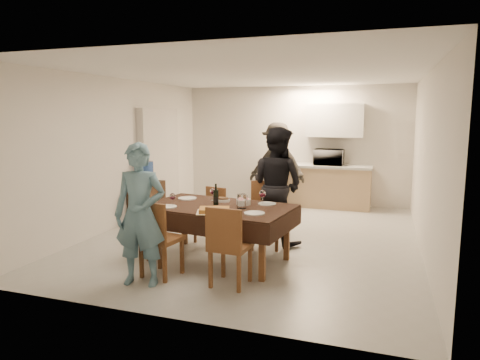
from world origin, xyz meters
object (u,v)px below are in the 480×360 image
(water_jug, at_px, (146,172))
(wine_bottle, at_px, (216,194))
(dining_table, at_px, (218,208))
(person_near, at_px, (140,215))
(savoury_tart, at_px, (214,210))
(person_far, at_px, (277,186))
(console, at_px, (147,201))
(microwave, at_px, (329,157))
(person_kitchen, at_px, (277,166))
(water_pitcher, at_px, (242,201))

(water_jug, distance_m, wine_bottle, 2.66)
(dining_table, distance_m, person_near, 1.19)
(savoury_tart, relative_size, person_far, 0.25)
(console, height_order, wine_bottle, wine_bottle)
(dining_table, height_order, water_jug, water_jug)
(wine_bottle, distance_m, microwave, 4.03)
(console, xyz_separation_m, person_kitchen, (2.08, 1.78, 0.55))
(console, relative_size, savoury_tart, 1.74)
(wine_bottle, distance_m, person_far, 1.17)
(microwave, distance_m, person_kitchen, 1.13)
(console, bearing_deg, water_jug, -90.00)
(water_pitcher, bearing_deg, wine_bottle, 165.96)
(console, height_order, person_kitchen, person_kitchen)
(dining_table, bearing_deg, console, 148.54)
(wine_bottle, distance_m, water_pitcher, 0.42)
(person_near, bearing_deg, microwave, 62.29)
(water_pitcher, xyz_separation_m, person_kitchen, (-0.39, 3.55, 0.05))
(water_jug, relative_size, wine_bottle, 1.39)
(person_near, height_order, person_kitchen, person_kitchen)
(dining_table, height_order, water_pitcher, water_pitcher)
(wine_bottle, bearing_deg, person_far, 59.04)
(person_kitchen, bearing_deg, console, -139.39)
(savoury_tart, bearing_deg, person_near, -134.13)
(dining_table, height_order, savoury_tart, savoury_tart)
(dining_table, relative_size, microwave, 3.43)
(water_pitcher, height_order, person_kitchen, person_kitchen)
(dining_table, relative_size, console, 2.71)
(dining_table, xyz_separation_m, person_near, (-0.55, -1.05, 0.11))
(savoury_tart, distance_m, person_near, 0.93)
(water_jug, xyz_separation_m, person_kitchen, (2.08, 1.78, -0.00))
(water_jug, relative_size, water_pitcher, 2.15)
(person_far, xyz_separation_m, person_kitchen, (-0.59, 2.45, 0.01))
(dining_table, distance_m, water_pitcher, 0.38)
(water_jug, bearing_deg, dining_table, -38.95)
(person_near, bearing_deg, savoury_tart, 35.14)
(water_jug, height_order, person_kitchen, person_kitchen)
(water_jug, bearing_deg, water_pitcher, -35.53)
(console, xyz_separation_m, water_jug, (0.00, -0.00, 0.56))
(savoury_tart, height_order, person_far, person_far)
(water_jug, height_order, microwave, microwave)
(savoury_tart, height_order, microwave, microwave)
(microwave, xyz_separation_m, person_near, (-1.53, -5.00, -0.25))
(water_jug, distance_m, water_pitcher, 3.04)
(microwave, bearing_deg, water_pitcher, 81.10)
(person_near, bearing_deg, water_pitcher, 37.28)
(dining_table, xyz_separation_m, person_far, (0.55, 1.05, 0.17))
(savoury_tart, bearing_deg, person_far, 72.53)
(savoury_tart, distance_m, person_kitchen, 3.88)
(water_jug, distance_m, person_kitchen, 2.74)
(console, distance_m, water_jug, 0.56)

